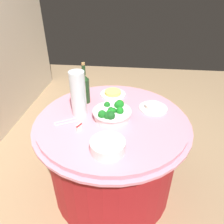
% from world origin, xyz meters
% --- Properties ---
extents(ground_plane, '(6.00, 6.00, 0.00)m').
position_xyz_m(ground_plane, '(0.00, 0.00, 0.00)').
color(ground_plane, '#9E7F5B').
extents(buffet_table, '(1.16, 1.16, 0.74)m').
position_xyz_m(buffet_table, '(0.00, 0.00, 0.38)').
color(buffet_table, maroon).
rests_on(buffet_table, ground_plane).
extents(broccoli_bowl, '(0.28, 0.28, 0.11)m').
position_xyz_m(broccoli_bowl, '(-0.00, -0.00, 0.78)').
color(broccoli_bowl, white).
rests_on(broccoli_bowl, buffet_table).
extents(plate_stack, '(0.21, 0.21, 0.07)m').
position_xyz_m(plate_stack, '(-0.35, -0.01, 0.78)').
color(plate_stack, white).
rests_on(plate_stack, buffet_table).
extents(wine_bottle, '(0.07, 0.07, 0.34)m').
position_xyz_m(wine_bottle, '(0.21, 0.24, 0.87)').
color(wine_bottle, '#1C391B').
rests_on(wine_bottle, buffet_table).
extents(decorative_fruit_vase, '(0.11, 0.11, 0.34)m').
position_xyz_m(decorative_fruit_vase, '(0.02, 0.25, 0.90)').
color(decorative_fruit_vase, silver).
rests_on(decorative_fruit_vase, buffet_table).
extents(serving_tongs, '(0.11, 0.16, 0.01)m').
position_xyz_m(serving_tongs, '(-0.10, 0.33, 0.74)').
color(serving_tongs, silver).
rests_on(serving_tongs, buffet_table).
extents(food_plate_rice, '(0.22, 0.22, 0.04)m').
position_xyz_m(food_plate_rice, '(0.16, -0.31, 0.76)').
color(food_plate_rice, white).
rests_on(food_plate_rice, buffet_table).
extents(food_plate_noodles, '(0.22, 0.22, 0.04)m').
position_xyz_m(food_plate_noodles, '(0.36, 0.03, 0.75)').
color(food_plate_noodles, white).
rests_on(food_plate_noodles, buffet_table).
extents(label_placard_front, '(0.05, 0.03, 0.05)m').
position_xyz_m(label_placard_front, '(-0.18, 0.20, 0.77)').
color(label_placard_front, white).
rests_on(label_placard_front, buffet_table).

